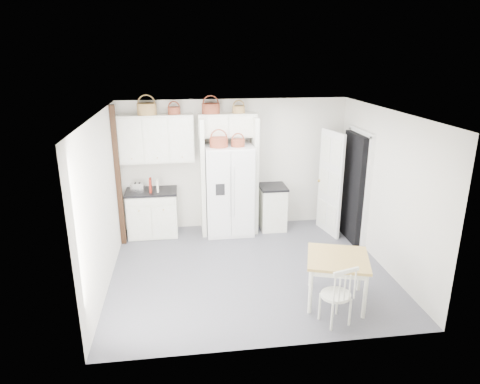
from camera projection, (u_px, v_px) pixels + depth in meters
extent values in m
plane|color=#4E4E54|center=(249.00, 269.00, 7.15)|extent=(4.50, 4.50, 0.00)
plane|color=white|center=(251.00, 113.00, 6.34)|extent=(4.50, 4.50, 0.00)
plane|color=silver|center=(234.00, 164.00, 8.63)|extent=(4.50, 0.00, 4.50)
plane|color=silver|center=(103.00, 202.00, 6.45)|extent=(0.00, 4.00, 4.00)
plane|color=silver|center=(385.00, 190.00, 7.04)|extent=(0.00, 4.00, 4.00)
cube|color=white|center=(229.00, 190.00, 8.38)|extent=(0.91, 0.73, 1.77)
cube|color=silver|center=(153.00, 214.00, 8.40)|extent=(0.94, 0.60, 0.87)
cube|color=silver|center=(272.00, 208.00, 8.71)|extent=(0.49, 0.59, 0.86)
cube|color=#AA844A|center=(336.00, 279.00, 6.14)|extent=(1.06, 1.06, 0.70)
cube|color=silver|center=(336.00, 295.00, 5.63)|extent=(0.50, 0.47, 0.84)
cube|color=black|center=(151.00, 191.00, 8.26)|extent=(0.98, 0.64, 0.04)
cube|color=black|center=(273.00, 187.00, 8.57)|extent=(0.53, 0.63, 0.04)
cube|color=silver|center=(138.00, 187.00, 8.15)|extent=(0.27, 0.18, 0.17)
cube|color=maroon|center=(150.00, 185.00, 8.13)|extent=(0.04, 0.18, 0.26)
cube|color=#F0EACD|center=(158.00, 186.00, 8.16)|extent=(0.04, 0.16, 0.23)
cylinder|color=olive|center=(147.00, 109.00, 7.89)|extent=(0.36, 0.36, 0.21)
cylinder|color=brown|center=(174.00, 111.00, 7.97)|extent=(0.23, 0.23, 0.13)
cylinder|color=brown|center=(211.00, 109.00, 8.05)|extent=(0.34, 0.34, 0.19)
cylinder|color=olive|center=(239.00, 109.00, 8.12)|extent=(0.24, 0.24, 0.14)
cylinder|color=brown|center=(219.00, 142.00, 7.95)|extent=(0.34, 0.34, 0.18)
cylinder|color=brown|center=(238.00, 143.00, 8.01)|extent=(0.26, 0.26, 0.14)
cube|color=silver|center=(157.00, 139.00, 8.08)|extent=(1.40, 0.34, 0.90)
cube|color=silver|center=(227.00, 125.00, 8.19)|extent=(1.12, 0.34, 0.45)
cube|color=silver|center=(203.00, 177.00, 8.30)|extent=(0.08, 0.60, 2.30)
cube|color=silver|center=(254.00, 175.00, 8.44)|extent=(0.08, 0.60, 2.30)
cube|color=black|center=(118.00, 177.00, 7.73)|extent=(0.09, 0.09, 2.60)
cube|color=black|center=(354.00, 188.00, 8.05)|extent=(0.18, 0.85, 2.05)
cube|color=white|center=(330.00, 183.00, 8.32)|extent=(0.21, 0.79, 2.05)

